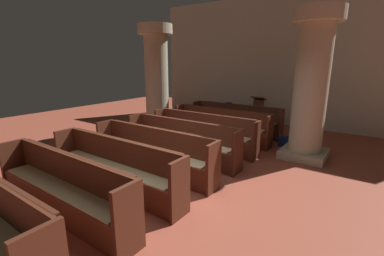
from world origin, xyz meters
The scene contains 14 objects.
ground_plane centered at (0.00, 0.00, 0.00)m, with size 19.20×19.20×0.00m, color #9E4733.
back_wall centered at (0.00, 6.08, 2.25)m, with size 10.00×0.16×4.50m, color beige.
pew_row_0 centered at (-0.78, 4.02, 0.48)m, with size 2.97×0.47×0.91m.
pew_row_1 centered at (-0.78, 3.06, 0.48)m, with size 2.97×0.46×0.91m.
pew_row_2 centered at (-0.78, 2.10, 0.48)m, with size 2.97×0.46×0.91m.
pew_row_3 centered at (-0.78, 1.15, 0.48)m, with size 2.97×0.47×0.91m.
pew_row_4 centered at (-0.78, 0.19, 0.48)m, with size 2.97×0.46×0.91m.
pew_row_5 centered at (-0.78, -0.76, 0.48)m, with size 2.97×0.46×0.91m.
pew_row_6 centered at (-0.78, -1.72, 0.48)m, with size 2.97×0.47×0.91m.
pillar_aisle_side centered at (1.56, 2.96, 1.75)m, with size 1.08×1.08×3.36m.
pillar_far_side centered at (-3.08, 2.90, 1.75)m, with size 1.08×1.08×3.36m.
lectern centered at (-0.52, 5.28, 0.45)m, with size 0.48×0.45×1.08m.
hymn_book centered at (-1.14, 4.21, 0.93)m, with size 0.17×0.18×0.02m, color navy.
kneeler_box_navy centered at (1.00, 3.57, 0.13)m, with size 0.40×0.30×0.25m, color navy.
Camera 1 is at (2.79, -3.51, 2.23)m, focal length 24.61 mm.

